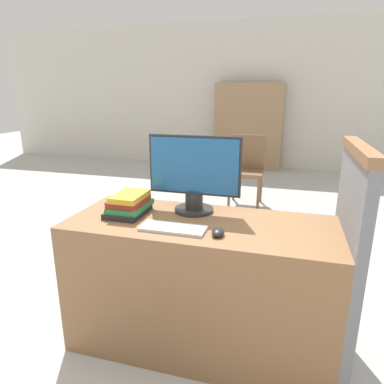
% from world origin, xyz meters
% --- Properties ---
extents(ground_plane, '(20.00, 20.00, 0.00)m').
position_xyz_m(ground_plane, '(0.00, 0.00, 0.00)').
color(ground_plane, '#B2B2AD').
extents(wall_back, '(12.00, 0.06, 2.80)m').
position_xyz_m(wall_back, '(0.00, 5.65, 1.40)').
color(wall_back, beige).
rests_on(wall_back, ground_plane).
extents(desk, '(1.48, 0.62, 0.78)m').
position_xyz_m(desk, '(0.00, 0.31, 0.39)').
color(desk, '#8C603D').
rests_on(desk, ground_plane).
extents(carrel_divider, '(0.07, 0.72, 1.23)m').
position_xyz_m(carrel_divider, '(0.76, 0.36, 0.62)').
color(carrel_divider, slate).
rests_on(carrel_divider, ground_plane).
extents(monitor, '(0.55, 0.23, 0.45)m').
position_xyz_m(monitor, '(-0.08, 0.47, 1.00)').
color(monitor, '#282828').
rests_on(monitor, desk).
extents(keyboard, '(0.34, 0.14, 0.02)m').
position_xyz_m(keyboard, '(-0.11, 0.16, 0.78)').
color(keyboard, silver).
rests_on(keyboard, desk).
extents(mouse, '(0.06, 0.09, 0.04)m').
position_xyz_m(mouse, '(0.13, 0.14, 0.80)').
color(mouse, '#262626').
rests_on(mouse, desk).
extents(book_stack, '(0.21, 0.28, 0.13)m').
position_xyz_m(book_stack, '(-0.43, 0.32, 0.84)').
color(book_stack, '#232328').
rests_on(book_stack, desk).
extents(far_chair, '(0.44, 0.44, 0.92)m').
position_xyz_m(far_chair, '(-0.09, 3.13, 0.52)').
color(far_chair, brown).
rests_on(far_chair, ground_plane).
extents(bookshelf_far, '(1.30, 0.32, 1.65)m').
position_xyz_m(bookshelf_far, '(-0.37, 5.41, 0.82)').
color(bookshelf_far, '#9E7A56').
rests_on(bookshelf_far, ground_plane).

